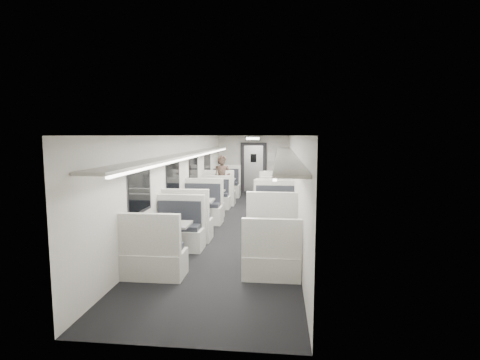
% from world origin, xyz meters
% --- Properties ---
extents(room, '(3.24, 12.24, 2.64)m').
position_xyz_m(room, '(0.00, 0.00, 1.20)').
color(room, black).
rests_on(room, ground).
extents(booth_left_a, '(1.14, 2.30, 1.23)m').
position_xyz_m(booth_left_a, '(-1.00, 3.68, 0.41)').
color(booth_left_a, '#AEACA3').
rests_on(booth_left_a, room).
extents(booth_left_b, '(0.99, 2.01, 1.07)m').
position_xyz_m(booth_left_b, '(-1.00, 1.43, 0.36)').
color(booth_left_b, '#AEACA3').
rests_on(booth_left_b, room).
extents(booth_left_c, '(1.12, 2.27, 1.22)m').
position_xyz_m(booth_left_c, '(-1.00, -0.80, 0.41)').
color(booth_left_c, '#AEACA3').
rests_on(booth_left_c, room).
extents(booth_left_d, '(1.05, 2.14, 1.14)m').
position_xyz_m(booth_left_d, '(-1.00, -3.14, 0.38)').
color(booth_left_d, '#AEACA3').
rests_on(booth_left_d, room).
extents(booth_right_a, '(1.00, 2.03, 1.08)m').
position_xyz_m(booth_right_a, '(1.00, 3.15, 0.36)').
color(booth_right_a, '#AEACA3').
rests_on(booth_right_a, room).
extents(booth_right_b, '(1.11, 2.25, 1.20)m').
position_xyz_m(booth_right_b, '(1.00, 1.49, 0.40)').
color(booth_right_b, '#AEACA3').
rests_on(booth_right_b, room).
extents(booth_right_c, '(1.14, 2.30, 1.23)m').
position_xyz_m(booth_right_c, '(1.00, -1.12, 0.41)').
color(booth_right_c, '#AEACA3').
rests_on(booth_right_c, room).
extents(booth_right_d, '(0.98, 1.98, 1.06)m').
position_xyz_m(booth_right_d, '(1.00, -3.02, 0.35)').
color(booth_right_d, '#AEACA3').
rests_on(booth_right_d, room).
extents(passenger, '(0.65, 0.45, 1.73)m').
position_xyz_m(passenger, '(-0.83, 2.57, 0.87)').
color(passenger, black).
rests_on(passenger, room).
extents(window_a, '(0.02, 1.18, 0.84)m').
position_xyz_m(window_a, '(-1.49, 3.40, 1.35)').
color(window_a, black).
rests_on(window_a, room).
extents(window_b, '(0.02, 1.18, 0.84)m').
position_xyz_m(window_b, '(-1.49, 1.20, 1.35)').
color(window_b, black).
rests_on(window_b, room).
extents(window_c, '(0.02, 1.18, 0.84)m').
position_xyz_m(window_c, '(-1.49, -1.00, 1.35)').
color(window_c, black).
rests_on(window_c, room).
extents(window_d, '(0.02, 1.18, 0.84)m').
position_xyz_m(window_d, '(-1.49, -3.20, 1.35)').
color(window_d, black).
rests_on(window_d, room).
extents(luggage_rack_left, '(0.46, 10.40, 0.09)m').
position_xyz_m(luggage_rack_left, '(-1.24, -0.30, 1.92)').
color(luggage_rack_left, '#AEACA3').
rests_on(luggage_rack_left, room).
extents(luggage_rack_right, '(0.46, 10.40, 0.09)m').
position_xyz_m(luggage_rack_right, '(1.24, -0.30, 1.92)').
color(luggage_rack_right, '#AEACA3').
rests_on(luggage_rack_right, room).
extents(vestibule_door, '(1.10, 0.13, 2.10)m').
position_xyz_m(vestibule_door, '(0.00, 5.93, 1.04)').
color(vestibule_door, black).
rests_on(vestibule_door, room).
extents(exit_sign, '(0.62, 0.12, 0.16)m').
position_xyz_m(exit_sign, '(0.00, 5.44, 2.28)').
color(exit_sign, black).
rests_on(exit_sign, room).
extents(wall_notice, '(0.32, 0.02, 0.40)m').
position_xyz_m(wall_notice, '(0.75, 5.92, 1.50)').
color(wall_notice, silver).
rests_on(wall_notice, room).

